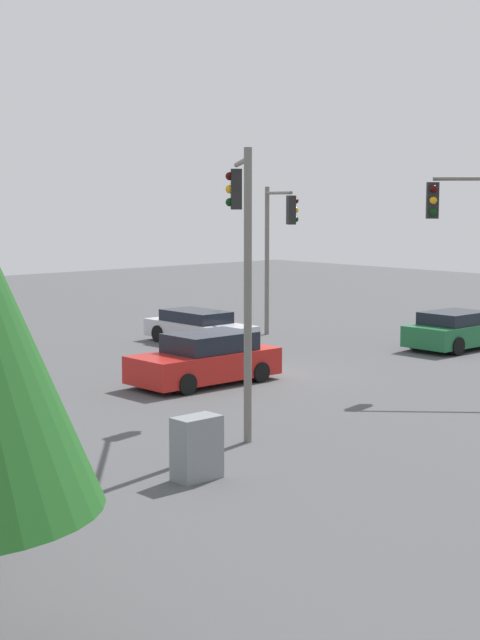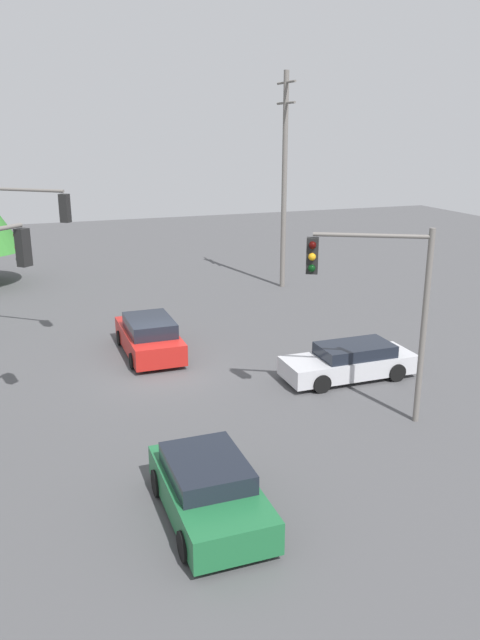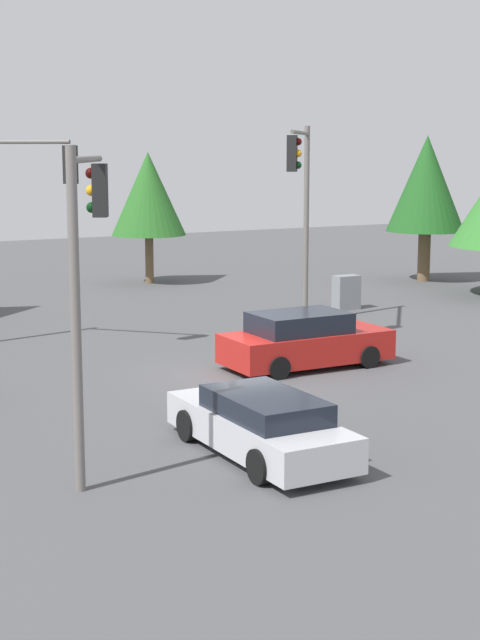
% 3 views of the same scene
% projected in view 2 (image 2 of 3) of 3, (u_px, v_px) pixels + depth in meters
% --- Properties ---
extents(ground_plane, '(80.00, 80.00, 0.00)m').
position_uv_depth(ground_plane, '(160.00, 369.00, 23.08)').
color(ground_plane, '#4C4C4F').
extents(sedan_green, '(4.11, 2.05, 1.37)m').
position_uv_depth(sedan_green, '(209.00, 490.00, 14.19)').
color(sedan_green, '#1E6638').
rests_on(sedan_green, ground_plane).
extents(sedan_silver, '(1.86, 4.75, 1.25)m').
position_uv_depth(sedan_silver, '(350.00, 362.00, 22.11)').
color(sedan_silver, silver).
rests_on(sedan_silver, ground_plane).
extents(sedan_red, '(4.55, 2.05, 1.51)m').
position_uv_depth(sedan_red, '(149.00, 336.00, 24.46)').
color(sedan_red, red).
rests_on(sedan_red, ground_plane).
extents(traffic_signal_cross, '(2.87, 3.55, 6.56)m').
position_uv_depth(traffic_signal_cross, '(13.00, 236.00, 24.30)').
color(traffic_signal_cross, slate).
rests_on(traffic_signal_cross, ground_plane).
extents(traffic_signal_aux, '(1.87, 3.21, 5.89)m').
position_uv_depth(traffic_signal_aux, '(378.00, 291.00, 18.02)').
color(traffic_signal_aux, slate).
rests_on(traffic_signal_aux, ground_plane).
extents(utility_pole_tall, '(2.20, 0.28, 11.39)m').
position_uv_depth(utility_pole_tall, '(284.00, 178.00, 33.38)').
color(utility_pole_tall, slate).
rests_on(utility_pole_tall, ground_plane).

